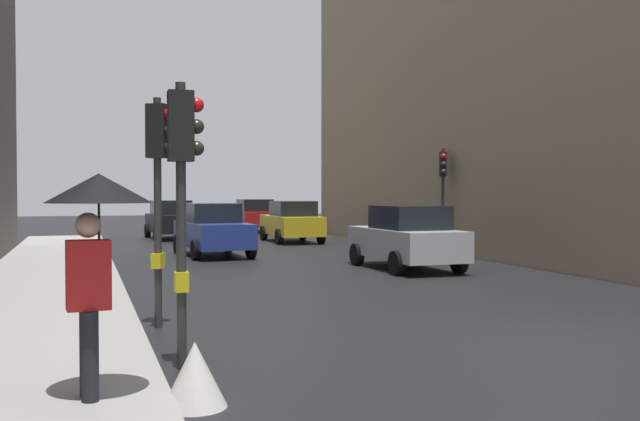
% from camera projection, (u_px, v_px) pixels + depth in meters
% --- Properties ---
extents(ground_plane, '(120.00, 120.00, 0.00)m').
position_uv_depth(ground_plane, '(555.00, 341.00, 10.20)').
color(ground_plane, black).
extents(sidewalk_kerb, '(3.11, 40.00, 0.16)m').
position_uv_depth(sidewalk_kerb, '(42.00, 299.00, 13.65)').
color(sidewalk_kerb, '#A8A5A0').
rests_on(sidewalk_kerb, ground).
extents(building_facade_right, '(12.00, 31.37, 13.45)m').
position_uv_depth(building_facade_right, '(633.00, 58.00, 24.52)').
color(building_facade_right, gray).
rests_on(building_facade_right, ground).
extents(traffic_light_mid_street, '(0.33, 0.45, 3.60)m').
position_uv_depth(traffic_light_mid_street, '(443.00, 182.00, 24.29)').
color(traffic_light_mid_street, '#2D2D2D').
rests_on(traffic_light_mid_street, ground).
extents(traffic_light_near_left, '(0.43, 0.24, 3.43)m').
position_uv_depth(traffic_light_near_left, '(183.00, 172.00, 8.55)').
color(traffic_light_near_left, '#2D2D2D').
rests_on(traffic_light_near_left, ground).
extents(traffic_light_near_right, '(0.45, 0.36, 3.60)m').
position_uv_depth(traffic_light_near_right, '(159.00, 169.00, 11.18)').
color(traffic_light_near_right, '#2D2D2D').
rests_on(traffic_light_near_right, ground).
extents(car_yellow_taxi, '(2.05, 4.21, 1.76)m').
position_uv_depth(car_yellow_taxi, '(292.00, 222.00, 30.66)').
color(car_yellow_taxi, yellow).
rests_on(car_yellow_taxi, ground).
extents(car_dark_suv, '(2.22, 4.30, 1.76)m').
position_uv_depth(car_dark_suv, '(172.00, 220.00, 32.85)').
color(car_dark_suv, black).
rests_on(car_dark_suv, ground).
extents(car_silver_hatchback, '(2.07, 4.22, 1.76)m').
position_uv_depth(car_silver_hatchback, '(406.00, 238.00, 19.74)').
color(car_silver_hatchback, '#BCBCC1').
rests_on(car_silver_hatchback, ground).
extents(car_blue_van, '(2.27, 4.33, 1.76)m').
position_uv_depth(car_blue_van, '(213.00, 230.00, 24.01)').
color(car_blue_van, navy).
rests_on(car_blue_van, ground).
extents(car_red_sedan, '(2.04, 4.21, 1.76)m').
position_uv_depth(car_red_sedan, '(254.00, 216.00, 38.41)').
color(car_red_sedan, red).
rests_on(car_red_sedan, ground).
extents(pedestrian_with_umbrella, '(1.00, 1.00, 2.14)m').
position_uv_depth(pedestrian_with_umbrella, '(96.00, 222.00, 6.79)').
color(pedestrian_with_umbrella, black).
rests_on(pedestrian_with_umbrella, sidewalk_kerb).
extents(warning_sign_triangle, '(0.64, 0.64, 0.65)m').
position_uv_depth(warning_sign_triangle, '(195.00, 374.00, 7.06)').
color(warning_sign_triangle, silver).
rests_on(warning_sign_triangle, ground).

